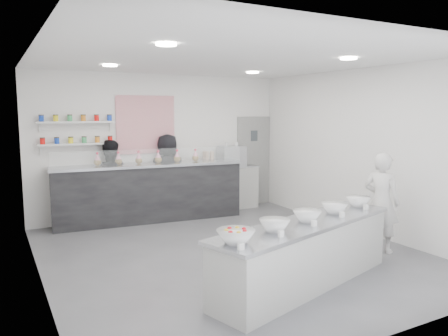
{
  "coord_description": "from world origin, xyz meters",
  "views": [
    {
      "loc": [
        -3.25,
        -5.82,
        2.22
      ],
      "look_at": [
        0.11,
        0.4,
        1.3
      ],
      "focal_mm": 35.0,
      "sensor_mm": 36.0,
      "label": 1
    }
  ],
  "objects_px": {
    "woman_prep": "(381,202)",
    "staff_right": "(168,175)",
    "prep_counter": "(306,253)",
    "espresso_ledge": "(230,188)",
    "espresso_machine": "(232,157)",
    "back_bar": "(149,192)",
    "staff_left": "(109,182)"
  },
  "relations": [
    {
      "from": "staff_right",
      "to": "woman_prep",
      "type": "bearing_deg",
      "value": 127.41
    },
    {
      "from": "espresso_ledge",
      "to": "staff_left",
      "type": "distance_m",
      "value": 2.75
    },
    {
      "from": "espresso_ledge",
      "to": "woman_prep",
      "type": "distance_m",
      "value": 3.88
    },
    {
      "from": "back_bar",
      "to": "espresso_machine",
      "type": "bearing_deg",
      "value": 10.58
    },
    {
      "from": "woman_prep",
      "to": "espresso_ledge",
      "type": "bearing_deg",
      "value": -9.09
    },
    {
      "from": "woman_prep",
      "to": "back_bar",
      "type": "bearing_deg",
      "value": 17.26
    },
    {
      "from": "espresso_ledge",
      "to": "staff_right",
      "type": "relative_size",
      "value": 0.75
    },
    {
      "from": "back_bar",
      "to": "staff_right",
      "type": "relative_size",
      "value": 2.17
    },
    {
      "from": "prep_counter",
      "to": "espresso_ledge",
      "type": "xyz_separation_m",
      "value": [
        1.31,
        4.35,
        0.07
      ]
    },
    {
      "from": "espresso_machine",
      "to": "staff_right",
      "type": "bearing_deg",
      "value": 177.37
    },
    {
      "from": "espresso_ledge",
      "to": "staff_left",
      "type": "relative_size",
      "value": 0.79
    },
    {
      "from": "woman_prep",
      "to": "staff_right",
      "type": "distance_m",
      "value": 4.42
    },
    {
      "from": "prep_counter",
      "to": "back_bar",
      "type": "xyz_separation_m",
      "value": [
        -0.67,
        4.17,
        0.17
      ]
    },
    {
      "from": "prep_counter",
      "to": "espresso_ledge",
      "type": "bearing_deg",
      "value": 57.08
    },
    {
      "from": "espresso_ledge",
      "to": "back_bar",
      "type": "bearing_deg",
      "value": -174.82
    },
    {
      "from": "staff_right",
      "to": "espresso_machine",
      "type": "bearing_deg",
      "value": -173.58
    },
    {
      "from": "prep_counter",
      "to": "staff_right",
      "type": "height_order",
      "value": "staff_right"
    },
    {
      "from": "back_bar",
      "to": "staff_right",
      "type": "height_order",
      "value": "staff_right"
    },
    {
      "from": "back_bar",
      "to": "staff_right",
      "type": "bearing_deg",
      "value": 31.97
    },
    {
      "from": "woman_prep",
      "to": "espresso_machine",
      "type": "bearing_deg",
      "value": -9.68
    },
    {
      "from": "staff_left",
      "to": "staff_right",
      "type": "relative_size",
      "value": 0.95
    },
    {
      "from": "prep_counter",
      "to": "espresso_ledge",
      "type": "distance_m",
      "value": 4.55
    },
    {
      "from": "woman_prep",
      "to": "staff_left",
      "type": "bearing_deg",
      "value": 22.38
    },
    {
      "from": "prep_counter",
      "to": "woman_prep",
      "type": "distance_m",
      "value": 2.04
    },
    {
      "from": "prep_counter",
      "to": "woman_prep",
      "type": "relative_size",
      "value": 1.92
    },
    {
      "from": "back_bar",
      "to": "woman_prep",
      "type": "xyz_separation_m",
      "value": [
        2.6,
        -3.64,
        0.2
      ]
    },
    {
      "from": "woman_prep",
      "to": "staff_right",
      "type": "bearing_deg",
      "value": 10.07
    },
    {
      "from": "espresso_machine",
      "to": "woman_prep",
      "type": "xyz_separation_m",
      "value": [
        0.58,
        -3.82,
        -0.41
      ]
    },
    {
      "from": "back_bar",
      "to": "espresso_ledge",
      "type": "bearing_deg",
      "value": 10.68
    },
    {
      "from": "espresso_machine",
      "to": "staff_right",
      "type": "distance_m",
      "value": 1.56
    },
    {
      "from": "espresso_machine",
      "to": "staff_left",
      "type": "bearing_deg",
      "value": 178.55
    },
    {
      "from": "back_bar",
      "to": "espresso_machine",
      "type": "xyz_separation_m",
      "value": [
        2.02,
        0.18,
        0.61
      ]
    }
  ]
}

